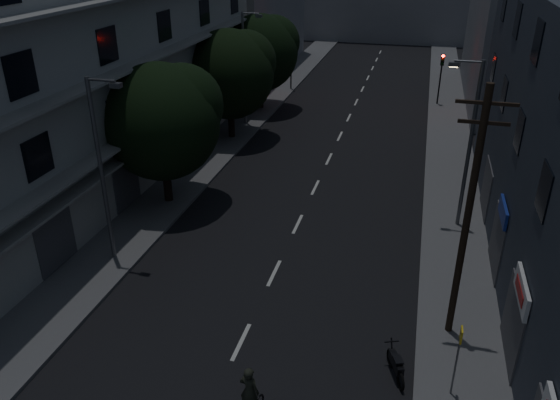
% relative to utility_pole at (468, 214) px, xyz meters
% --- Properties ---
extents(ground, '(160.00, 160.00, 0.00)m').
position_rel_utility_pole_xyz_m(ground, '(-7.11, 16.15, -4.87)').
color(ground, black).
rests_on(ground, ground).
extents(sidewalk_left, '(3.00, 90.00, 0.15)m').
position_rel_utility_pole_xyz_m(sidewalk_left, '(-14.61, 16.15, -4.79)').
color(sidewalk_left, '#565659').
rests_on(sidewalk_left, ground).
extents(sidewalk_right, '(3.00, 90.00, 0.15)m').
position_rel_utility_pole_xyz_m(sidewalk_right, '(0.39, 16.15, -4.79)').
color(sidewalk_right, '#565659').
rests_on(sidewalk_right, ground).
extents(lane_markings, '(0.15, 60.50, 0.01)m').
position_rel_utility_pole_xyz_m(lane_markings, '(-7.11, 22.40, -4.86)').
color(lane_markings, beige).
rests_on(lane_markings, ground).
extents(building_left, '(7.00, 36.00, 14.00)m').
position_rel_utility_pole_xyz_m(building_left, '(-19.09, 9.15, 2.13)').
color(building_left, '#A0A09B').
rests_on(building_left, ground).
extents(building_far_right, '(6.00, 20.00, 13.00)m').
position_rel_utility_pole_xyz_m(building_far_right, '(4.89, 33.15, 1.63)').
color(building_far_right, slate).
rests_on(building_far_right, ground).
extents(building_far_end, '(24.00, 8.00, 10.00)m').
position_rel_utility_pole_xyz_m(building_far_end, '(-7.11, 61.15, 0.13)').
color(building_far_end, slate).
rests_on(building_far_end, ground).
extents(tree_near, '(5.94, 5.94, 7.32)m').
position_rel_utility_pole_xyz_m(tree_near, '(-14.30, 7.36, -0.14)').
color(tree_near, black).
rests_on(tree_near, sidewalk_left).
extents(tree_mid, '(5.98, 5.98, 7.36)m').
position_rel_utility_pole_xyz_m(tree_mid, '(-14.36, 17.86, -0.12)').
color(tree_mid, black).
rests_on(tree_mid, sidewalk_left).
extents(tree_far, '(5.98, 5.98, 7.39)m').
position_rel_utility_pole_xyz_m(tree_far, '(-14.38, 25.15, -0.09)').
color(tree_far, black).
rests_on(tree_far, sidewalk_left).
extents(traffic_signal_far_right, '(0.28, 0.37, 4.10)m').
position_rel_utility_pole_xyz_m(traffic_signal_far_right, '(-0.43, 29.82, -1.77)').
color(traffic_signal_far_right, black).
rests_on(traffic_signal_far_right, sidewalk_right).
extents(traffic_signal_far_left, '(0.28, 0.37, 4.10)m').
position_rel_utility_pole_xyz_m(traffic_signal_far_left, '(-13.47, 31.58, -1.77)').
color(traffic_signal_far_left, black).
rests_on(traffic_signal_far_left, sidewalk_left).
extents(street_lamp_left_near, '(1.51, 0.25, 8.00)m').
position_rel_utility_pole_xyz_m(street_lamp_left_near, '(-14.14, 1.43, -0.27)').
color(street_lamp_left_near, '#57595E').
rests_on(street_lamp_left_near, sidewalk_left).
extents(street_lamp_right, '(1.51, 0.25, 8.00)m').
position_rel_utility_pole_xyz_m(street_lamp_right, '(0.44, 8.40, -0.27)').
color(street_lamp_right, '#525559').
rests_on(street_lamp_right, sidewalk_right).
extents(street_lamp_left_far, '(1.51, 0.25, 8.00)m').
position_rel_utility_pole_xyz_m(street_lamp_left_far, '(-14.34, 21.00, -0.27)').
color(street_lamp_left_far, slate).
rests_on(street_lamp_left_far, sidewalk_left).
extents(utility_pole, '(1.80, 0.24, 9.00)m').
position_rel_utility_pole_xyz_m(utility_pole, '(0.00, 0.00, 0.00)').
color(utility_pole, black).
rests_on(utility_pole, sidewalk_right).
extents(bus_stop_sign, '(0.06, 0.35, 2.52)m').
position_rel_utility_pole_xyz_m(bus_stop_sign, '(0.01, -3.13, -2.98)').
color(bus_stop_sign, '#595B60').
rests_on(bus_stop_sign, sidewalk_right).
extents(motorcycle, '(0.79, 1.61, 1.08)m').
position_rel_utility_pole_xyz_m(motorcycle, '(-1.72, -2.64, -4.44)').
color(motorcycle, black).
rests_on(motorcycle, ground).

